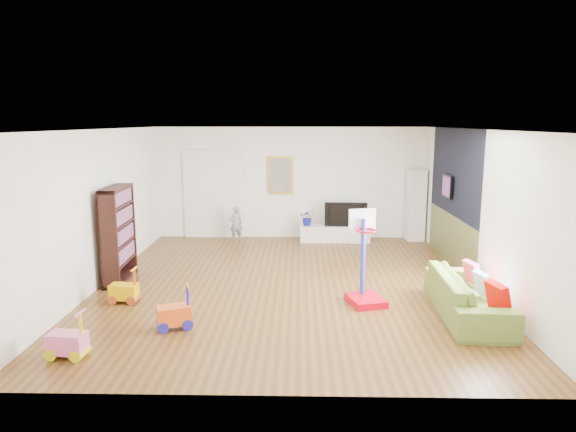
{
  "coord_description": "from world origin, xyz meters",
  "views": [
    {
      "loc": [
        0.2,
        -8.68,
        2.83
      ],
      "look_at": [
        0.0,
        0.4,
        1.15
      ],
      "focal_mm": 32.0,
      "sensor_mm": 36.0,
      "label": 1
    }
  ],
  "objects_px": {
    "bookshelf": "(118,234)",
    "basketball_hoop": "(367,258)",
    "media_console": "(335,234)",
    "sofa": "(468,295)"
  },
  "relations": [
    {
      "from": "bookshelf",
      "to": "sofa",
      "type": "relative_size",
      "value": 0.8
    },
    {
      "from": "bookshelf",
      "to": "sofa",
      "type": "height_order",
      "value": "bookshelf"
    },
    {
      "from": "bookshelf",
      "to": "media_console",
      "type": "bearing_deg",
      "value": 34.75
    },
    {
      "from": "basketball_hoop",
      "to": "media_console",
      "type": "bearing_deg",
      "value": 77.12
    },
    {
      "from": "media_console",
      "to": "bookshelf",
      "type": "relative_size",
      "value": 0.97
    },
    {
      "from": "sofa",
      "to": "basketball_hoop",
      "type": "xyz_separation_m",
      "value": [
        -1.43,
        0.46,
        0.44
      ]
    },
    {
      "from": "media_console",
      "to": "sofa",
      "type": "distance_m",
      "value": 4.99
    },
    {
      "from": "media_console",
      "to": "bookshelf",
      "type": "bearing_deg",
      "value": -142.4
    },
    {
      "from": "bookshelf",
      "to": "basketball_hoop",
      "type": "relative_size",
      "value": 1.14
    },
    {
      "from": "media_console",
      "to": "sofa",
      "type": "xyz_separation_m",
      "value": [
        1.63,
        -4.72,
        0.12
      ]
    }
  ]
}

